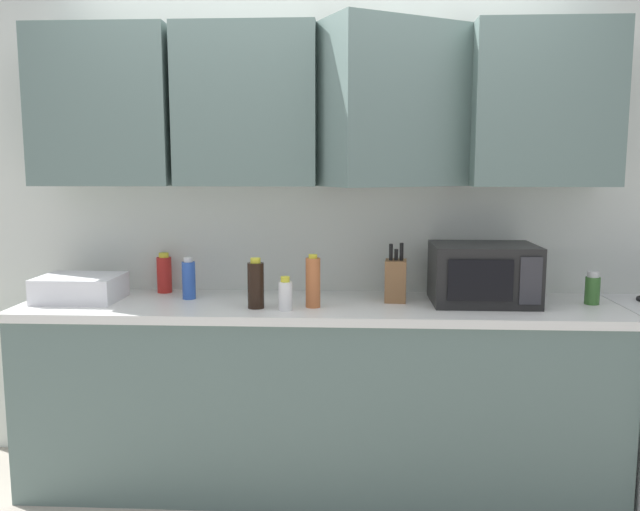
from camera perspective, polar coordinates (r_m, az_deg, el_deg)
The scene contains 11 objects.
wall_back_with_cabinets at distance 3.23m, azimuth 0.08°, elevation 8.56°, with size 3.68×0.61×2.60m.
counter_run at distance 3.20m, azimuth -0.13°, elevation -12.09°, with size 2.81×0.63×0.90m.
microwave at distance 3.14m, azimuth 14.20°, elevation -1.57°, with size 0.48×0.37×0.28m.
dish_rack at distance 3.33m, azimuth -20.41°, elevation -2.71°, with size 0.38×0.30×0.12m, color silver.
knife_block at distance 3.11m, azimuth 6.69°, elevation -2.16°, with size 0.11×0.13×0.28m.
bottle_spice_jar at distance 2.96m, azimuth -0.63°, elevation -2.36°, with size 0.07×0.07×0.24m.
bottle_soy_dark at distance 2.95m, azimuth -5.69°, elevation -2.57°, with size 0.07×0.07×0.23m.
bottle_red_sauce at distance 3.40m, azimuth -13.58°, elevation -1.58°, with size 0.07×0.07×0.21m.
bottle_blue_cleaner at distance 3.21m, azimuth -11.51°, elevation -2.06°, with size 0.06×0.06×0.21m.
bottle_green_oil at distance 3.29m, azimuth 22.91°, elevation -2.72°, with size 0.07×0.07×0.16m.
bottle_white_jar at distance 2.90m, azimuth -3.08°, elevation -3.49°, with size 0.06×0.06×0.15m.
Camera 1 is at (0.16, -3.30, 1.54)m, focal length 36.25 mm.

